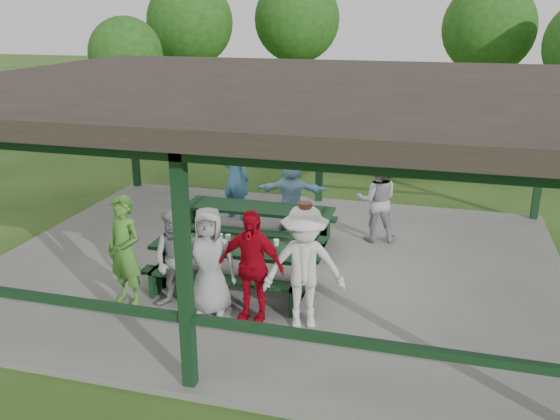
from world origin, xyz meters
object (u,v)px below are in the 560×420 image
(picnic_table_far, at_px, (259,220))
(contestant_green, at_px, (125,251))
(picnic_table_near, at_px, (233,262))
(spectator_lblue, at_px, (291,193))
(contestant_red, at_px, (251,266))
(spectator_grey, at_px, (377,200))
(contestant_grey_left, at_px, (177,261))
(pickup_truck, at_px, (464,143))
(contestant_grey_mid, at_px, (209,261))
(spectator_blue, at_px, (236,178))
(contestant_white_fedora, at_px, (304,267))
(farm_trailer, at_px, (311,135))

(picnic_table_far, height_order, contestant_green, contestant_green)
(picnic_table_near, distance_m, spectator_lblue, 2.97)
(contestant_red, relative_size, spectator_grey, 1.03)
(contestant_grey_left, height_order, spectator_grey, spectator_grey)
(picnic_table_near, height_order, spectator_lblue, spectator_lblue)
(spectator_grey, bearing_deg, picnic_table_near, 43.63)
(pickup_truck, bearing_deg, spectator_lblue, 146.04)
(contestant_grey_mid, relative_size, contestant_red, 0.97)
(contestant_green, xyz_separation_m, contestant_grey_left, (0.84, 0.04, -0.07))
(spectator_blue, bearing_deg, picnic_table_far, 142.03)
(contestant_grey_mid, bearing_deg, contestant_green, 171.35)
(picnic_table_near, relative_size, contestant_green, 1.52)
(contestant_white_fedora, height_order, spectator_grey, contestant_white_fedora)
(picnic_table_near, distance_m, picnic_table_far, 2.01)
(picnic_table_near, bearing_deg, contestant_green, -146.98)
(picnic_table_near, xyz_separation_m, contestant_red, (0.60, -0.88, 0.37))
(farm_trailer, bearing_deg, picnic_table_near, -64.29)
(picnic_table_far, distance_m, contestant_white_fedora, 3.27)
(picnic_table_near, xyz_separation_m, spectator_lblue, (0.21, 2.94, 0.30))
(contestant_grey_left, relative_size, farm_trailer, 0.37)
(pickup_truck, height_order, farm_trailer, pickup_truck)
(contestant_red, xyz_separation_m, spectator_grey, (1.37, 3.66, -0.03))
(contestant_red, height_order, spectator_lblue, contestant_red)
(contestant_green, relative_size, contestant_grey_left, 1.09)
(farm_trailer, bearing_deg, spectator_blue, -71.98)
(contestant_green, xyz_separation_m, spectator_lblue, (1.61, 3.85, -0.09))
(picnic_table_far, xyz_separation_m, contestant_green, (-1.20, -2.91, 0.38))
(picnic_table_near, xyz_separation_m, contestant_grey_left, (-0.56, -0.87, 0.32))
(picnic_table_near, relative_size, spectator_lblue, 1.70)
(picnic_table_far, distance_m, spectator_blue, 1.64)
(spectator_grey, xyz_separation_m, farm_trailer, (-2.79, 6.67, -0.18))
(contestant_red, relative_size, contestant_white_fedora, 0.92)
(contestant_grey_mid, xyz_separation_m, contestant_red, (0.67, -0.06, 0.02))
(spectator_lblue, xyz_separation_m, farm_trailer, (-1.04, 6.51, -0.13))
(picnic_table_far, xyz_separation_m, contestant_red, (0.80, -2.88, 0.37))
(pickup_truck, bearing_deg, contestant_red, 157.95)
(spectator_blue, distance_m, spectator_grey, 3.13)
(spectator_blue, relative_size, farm_trailer, 0.42)
(picnic_table_far, distance_m, contestant_grey_left, 2.91)
(contestant_grey_left, bearing_deg, spectator_blue, 100.37)
(contestant_grey_left, bearing_deg, spectator_grey, 58.10)
(picnic_table_far, xyz_separation_m, pickup_truck, (3.90, 7.25, 0.22))
(contestant_red, distance_m, farm_trailer, 10.43)
(spectator_lblue, bearing_deg, spectator_blue, -22.47)
(contestant_grey_left, xyz_separation_m, contestant_grey_mid, (0.49, 0.04, 0.03))
(contestant_red, height_order, contestant_white_fedora, contestant_white_fedora)
(contestant_white_fedora, bearing_deg, farm_trailer, 84.93)
(picnic_table_near, height_order, pickup_truck, pickup_truck)
(contestant_red, relative_size, pickup_truck, 0.29)
(spectator_lblue, height_order, farm_trailer, spectator_lblue)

